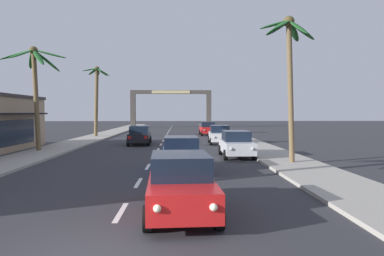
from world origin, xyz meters
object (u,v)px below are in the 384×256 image
at_px(palm_left_second, 35,75).
at_px(town_gateway_arch, 171,103).
at_px(sedan_parked_nearest_kerb, 208,128).
at_px(sedan_lead_at_stop_bar, 180,184).
at_px(sedan_parked_far_kerb, 236,144).
at_px(sedan_third_in_queue, 181,154).
at_px(sedan_parked_mid_kerb, 220,134).
at_px(sedan_oncoming_far, 140,135).
at_px(palm_left_third, 97,90).
at_px(palm_right_second, 289,56).

height_order(palm_left_second, town_gateway_arch, palm_left_second).
bearing_deg(sedan_parked_nearest_kerb, sedan_lead_at_stop_bar, -95.73).
bearing_deg(sedan_lead_at_stop_bar, sedan_parked_far_kerb, 74.06).
relative_size(sedan_third_in_queue, sedan_parked_mid_kerb, 1.00).
height_order(sedan_lead_at_stop_bar, sedan_third_in_queue, same).
distance_m(sedan_third_in_queue, sedan_parked_mid_kerb, 15.36).
relative_size(sedan_lead_at_stop_bar, sedan_oncoming_far, 1.00).
bearing_deg(palm_left_third, palm_right_second, -54.88).
distance_m(sedan_parked_mid_kerb, palm_left_third, 16.64).
xyz_separation_m(sedan_oncoming_far, sedan_parked_mid_kerb, (7.17, 0.62, 0.00)).
bearing_deg(palm_right_second, sedan_parked_far_kerb, 125.77).
bearing_deg(sedan_parked_mid_kerb, town_gateway_arch, 98.72).
bearing_deg(sedan_parked_nearest_kerb, sedan_oncoming_far, -118.77).
relative_size(sedan_parked_nearest_kerb, town_gateway_arch, 0.30).
xyz_separation_m(sedan_parked_nearest_kerb, town_gateway_arch, (-5.15, 22.25, 3.67)).
relative_size(sedan_lead_at_stop_bar, palm_right_second, 0.56).
xyz_separation_m(sedan_oncoming_far, palm_left_third, (-5.99, 9.73, 4.53)).
relative_size(sedan_third_in_queue, palm_right_second, 0.56).
bearing_deg(sedan_parked_far_kerb, sedan_oncoming_far, 128.37).
distance_m(sedan_third_in_queue, sedan_oncoming_far, 14.78).
distance_m(sedan_parked_nearest_kerb, palm_right_second, 25.70).
height_order(sedan_third_in_queue, sedan_parked_nearest_kerb, same).
distance_m(sedan_oncoming_far, palm_right_second, 16.30).
height_order(sedan_parked_far_kerb, palm_left_third, palm_left_third).
height_order(sedan_parked_nearest_kerb, sedan_parked_far_kerb, same).
height_order(sedan_parked_nearest_kerb, town_gateway_arch, town_gateway_arch).
xyz_separation_m(sedan_parked_mid_kerb, palm_right_second, (2.31, -12.89, 5.04)).
height_order(sedan_oncoming_far, sedan_parked_far_kerb, same).
xyz_separation_m(palm_left_second, town_gateway_arch, (8.57, 40.85, -0.95)).
bearing_deg(palm_left_third, sedan_oncoming_far, -58.38).
distance_m(sedan_lead_at_stop_bar, palm_left_third, 32.97).
distance_m(sedan_third_in_queue, palm_right_second, 8.00).
xyz_separation_m(sedan_parked_far_kerb, town_gateway_arch, (-5.26, 44.10, 3.67)).
xyz_separation_m(sedan_parked_far_kerb, palm_right_second, (2.33, -3.23, 5.04)).
relative_size(palm_left_second, palm_right_second, 0.94).
height_order(sedan_third_in_queue, town_gateway_arch, town_gateway_arch).
bearing_deg(sedan_third_in_queue, town_gateway_arch, 92.01).
bearing_deg(sedan_parked_mid_kerb, palm_left_second, -155.17).
bearing_deg(sedan_parked_far_kerb, sedan_parked_mid_kerb, 89.89).
xyz_separation_m(sedan_lead_at_stop_bar, palm_left_third, (-9.59, 31.21, 4.53)).
height_order(sedan_lead_at_stop_bar, town_gateway_arch, town_gateway_arch).
xyz_separation_m(sedan_lead_at_stop_bar, palm_left_second, (-10.28, 15.69, 4.62)).
bearing_deg(sedan_lead_at_stop_bar, palm_left_third, 107.07).
relative_size(palm_left_second, palm_left_third, 0.93).
distance_m(sedan_parked_far_kerb, palm_left_second, 14.94).
bearing_deg(palm_left_second, sedan_parked_far_kerb, -13.20).
height_order(sedan_oncoming_far, palm_left_third, palm_left_third).
bearing_deg(sedan_lead_at_stop_bar, palm_right_second, 57.42).
bearing_deg(sedan_parked_far_kerb, palm_left_second, 166.80).
relative_size(sedan_third_in_queue, sedan_parked_nearest_kerb, 1.00).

